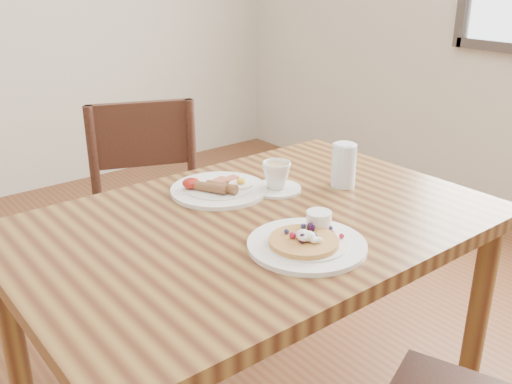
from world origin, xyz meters
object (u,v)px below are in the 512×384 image
Objects in this scene: chair_far at (151,215)px; pancake_plate at (308,241)px; teacup_saucer at (276,178)px; water_glass at (344,165)px; breakfast_plate at (218,189)px; dining_table at (256,253)px.

chair_far is 0.93m from pancake_plate.
teacup_saucer is 0.20m from water_glass.
chair_far is at bearing 85.20° from breakfast_plate.
chair_far reaches higher than pancake_plate.
breakfast_plate is 0.17m from teacup_saucer.
dining_table is 0.72m from chair_far.
pancake_plate is at bearing -94.23° from breakfast_plate.
breakfast_plate is (-0.04, -0.50, 0.27)m from chair_far.
chair_far is 3.26× the size of pancake_plate.
pancake_plate is (-0.01, -0.19, 0.11)m from dining_table.
breakfast_plate is 2.19× the size of water_glass.
teacup_saucer is at bearing 34.47° from dining_table.
teacup_saucer is (0.17, 0.31, 0.02)m from pancake_plate.
breakfast_plate is (0.03, 0.39, -0.00)m from pancake_plate.
chair_far is 6.29× the size of teacup_saucer.
water_glass is at bearing 3.31° from dining_table.
breakfast_plate is at bearing 149.92° from water_glass.
chair_far is 0.56m from breakfast_plate.
water_glass is at bearing -30.08° from breakfast_plate.
dining_table is at bearing 88.13° from pancake_plate.
breakfast_plate is at bearing 147.34° from teacup_saucer.
chair_far is 0.66m from teacup_saucer.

